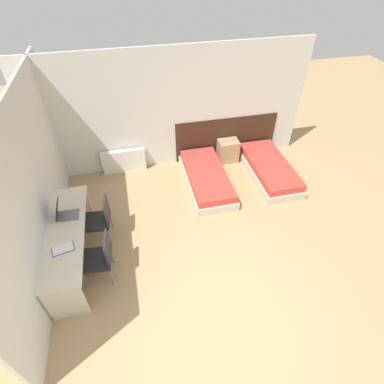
% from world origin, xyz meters
% --- Properties ---
extents(ground_plane, '(20.00, 20.00, 0.00)m').
position_xyz_m(ground_plane, '(0.00, 0.00, 0.00)').
color(ground_plane, tan).
extents(wall_back, '(6.06, 0.05, 2.70)m').
position_xyz_m(wall_back, '(0.00, 4.01, 1.35)').
color(wall_back, silver).
rests_on(wall_back, ground_plane).
extents(wall_left, '(0.05, 4.98, 2.70)m').
position_xyz_m(wall_left, '(-2.56, 1.99, 1.35)').
color(wall_left, silver).
rests_on(wall_left, ground_plane).
extents(headboard_panel, '(2.48, 0.03, 1.04)m').
position_xyz_m(headboard_panel, '(1.26, 3.97, 0.52)').
color(headboard_panel, '#382316').
rests_on(headboard_panel, ground_plane).
extents(bed_near_window, '(0.88, 1.93, 0.36)m').
position_xyz_m(bed_near_window, '(0.51, 2.97, 0.17)').
color(bed_near_window, beige).
rests_on(bed_near_window, ground_plane).
extents(bed_near_door, '(0.88, 1.93, 0.36)m').
position_xyz_m(bed_near_door, '(2.01, 2.97, 0.17)').
color(bed_near_door, beige).
rests_on(bed_near_door, ground_plane).
extents(nightstand, '(0.48, 0.36, 0.55)m').
position_xyz_m(nightstand, '(1.26, 3.76, 0.28)').
color(nightstand, tan).
rests_on(nightstand, ground_plane).
extents(radiator, '(1.00, 0.12, 0.57)m').
position_xyz_m(radiator, '(-1.23, 3.89, 0.29)').
color(radiator, silver).
rests_on(radiator, ground_plane).
extents(desk, '(0.60, 2.15, 0.74)m').
position_xyz_m(desk, '(-2.23, 1.54, 0.59)').
color(desk, beige).
rests_on(desk, ground_plane).
extents(chair_near_laptop, '(0.51, 0.51, 0.88)m').
position_xyz_m(chair_near_laptop, '(-1.74, 1.95, 0.48)').
color(chair_near_laptop, '#232328').
rests_on(chair_near_laptop, ground_plane).
extents(chair_near_notebook, '(0.50, 0.50, 0.88)m').
position_xyz_m(chair_near_notebook, '(-1.74, 1.11, 0.48)').
color(chair_near_notebook, '#232328').
rests_on(chair_near_notebook, ground_plane).
extents(laptop, '(0.36, 0.26, 0.36)m').
position_xyz_m(laptop, '(-2.25, 1.87, 0.81)').
color(laptop, slate).
rests_on(laptop, desk).
extents(open_notebook, '(0.36, 0.26, 0.02)m').
position_xyz_m(open_notebook, '(-2.23, 1.17, 0.75)').
color(open_notebook, '#1E4793').
rests_on(open_notebook, desk).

